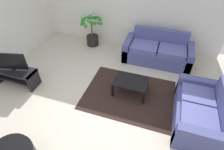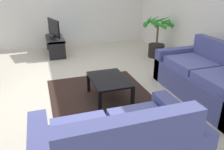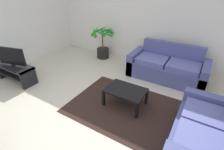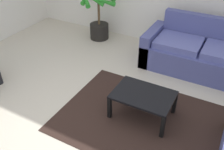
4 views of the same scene
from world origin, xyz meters
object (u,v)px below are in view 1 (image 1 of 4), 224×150
couch_loveseat (200,112)px  tv_stand (16,74)px  couch_main (157,52)px  tv (10,61)px  potted_palm (92,32)px  coffee_table (131,83)px

couch_loveseat → tv_stand: bearing=-177.6°
couch_main → tv: (-3.36, -2.22, 0.41)m
potted_palm → couch_main: bearing=-6.9°
potted_palm → tv_stand: bearing=-113.6°
couch_main → coffee_table: bearing=-105.3°
couch_main → tv: 4.04m
couch_loveseat → potted_palm: (-3.39, 2.30, 0.18)m
couch_loveseat → tv: tv is taller
couch_loveseat → potted_palm: size_ratio=1.48×
tv_stand → tv: size_ratio=1.40×
couch_loveseat → tv_stand: 4.48m
couch_main → tv_stand: bearing=-146.5°
couch_main → coffee_table: 1.67m
tv_stand → potted_palm: potted_palm is taller
potted_palm → tv: bearing=-113.7°
couch_main → potted_palm: potted_palm is taller
tv → coffee_table: tv is taller
coffee_table → potted_palm: 2.63m
couch_main → potted_palm: 2.29m
couch_main → tv: tv is taller
couch_main → couch_loveseat: same height
tv → coffee_table: 3.00m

